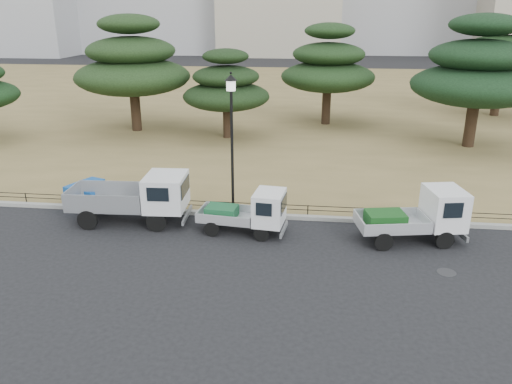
# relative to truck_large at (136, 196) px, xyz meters

# --- Properties ---
(ground) EXTENTS (220.00, 220.00, 0.00)m
(ground) POSITION_rel_truck_large_xyz_m (4.65, -1.56, -1.09)
(ground) COLOR black
(lawn) EXTENTS (120.00, 56.00, 0.15)m
(lawn) POSITION_rel_truck_large_xyz_m (4.65, 29.04, -1.02)
(lawn) COLOR olive
(lawn) RESTS_ON ground
(curb) EXTENTS (120.00, 0.25, 0.16)m
(curb) POSITION_rel_truck_large_xyz_m (4.65, 1.04, -1.01)
(curb) COLOR gray
(curb) RESTS_ON ground
(truck_large) EXTENTS (4.59, 2.02, 1.97)m
(truck_large) POSITION_rel_truck_large_xyz_m (0.00, 0.00, 0.00)
(truck_large) COLOR black
(truck_large) RESTS_ON ground
(truck_kei_front) EXTENTS (3.30, 1.68, 1.68)m
(truck_kei_front) POSITION_rel_truck_large_xyz_m (4.48, -0.47, -0.26)
(truck_kei_front) COLOR black
(truck_kei_front) RESTS_ON ground
(truck_kei_rear) EXTENTS (3.92, 2.21, 1.93)m
(truck_kei_rear) POSITION_rel_truck_large_xyz_m (10.59, -0.40, -0.13)
(truck_kei_rear) COLOR black
(truck_kei_rear) RESTS_ON ground
(street_lamp) EXTENTS (0.49, 0.49, 5.47)m
(street_lamp) POSITION_rel_truck_large_xyz_m (3.59, 1.34, 2.75)
(street_lamp) COLOR black
(street_lamp) RESTS_ON lawn
(pipe_fence) EXTENTS (38.00, 0.04, 0.40)m
(pipe_fence) POSITION_rel_truck_large_xyz_m (4.65, 1.19, -0.65)
(pipe_fence) COLOR black
(pipe_fence) RESTS_ON lawn
(tarp_pile) EXTENTS (1.97, 1.73, 1.10)m
(tarp_pile) POSITION_rel_truck_large_xyz_m (-2.58, 1.39, -0.51)
(tarp_pile) COLOR #1550A5
(tarp_pile) RESTS_ON lawn
(manhole) EXTENTS (0.60, 0.60, 0.01)m
(manhole) POSITION_rel_truck_large_xyz_m (11.15, -2.76, -1.09)
(manhole) COLOR #2D2D30
(manhole) RESTS_ON ground
(pine_west_near) EXTENTS (7.57, 7.57, 7.57)m
(pine_west_near) POSITION_rel_truck_large_xyz_m (-5.32, 15.02, 3.42)
(pine_west_near) COLOR black
(pine_west_near) RESTS_ON lawn
(pine_center_left) EXTENTS (5.47, 5.47, 5.56)m
(pine_center_left) POSITION_rel_truck_large_xyz_m (1.18, 13.70, 2.27)
(pine_center_left) COLOR black
(pine_center_left) RESTS_ON lawn
(pine_center_right) EXTENTS (6.59, 6.59, 6.99)m
(pine_center_right) POSITION_rel_truck_large_xyz_m (7.55, 18.69, 3.11)
(pine_center_right) COLOR black
(pine_center_right) RESTS_ON lawn
(pine_east_near) EXTENTS (7.55, 7.55, 7.63)m
(pine_east_near) POSITION_rel_truck_large_xyz_m (16.04, 13.22, 3.46)
(pine_east_near) COLOR black
(pine_east_near) RESTS_ON lawn
(pine_east_far) EXTENTS (7.37, 7.37, 7.40)m
(pine_east_far) POSITION_rel_truck_large_xyz_m (20.73, 23.35, 3.33)
(pine_east_far) COLOR black
(pine_east_far) RESTS_ON lawn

